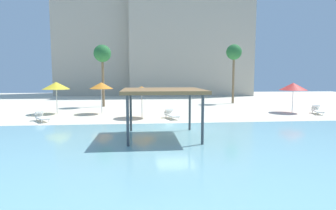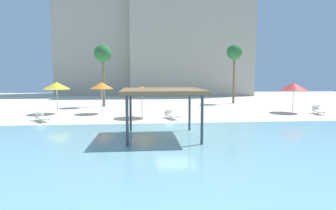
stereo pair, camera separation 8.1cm
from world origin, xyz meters
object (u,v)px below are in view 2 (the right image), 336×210
beach_umbrella_orange_0 (102,86)px  beach_umbrella_orange_1 (142,90)px  lounge_chair_2 (318,110)px  palm_tree_1 (103,55)px  palm_tree_0 (234,54)px  lounge_chair_1 (171,114)px  beach_umbrella_yellow_3 (57,86)px  lounge_chair_0 (42,117)px  beach_umbrella_red_2 (294,86)px  shade_pavilion (162,92)px

beach_umbrella_orange_0 → beach_umbrella_orange_1: bearing=-37.9°
lounge_chair_2 → palm_tree_1: size_ratio=0.29×
palm_tree_0 → lounge_chair_1: bearing=-127.7°
beach_umbrella_orange_0 → beach_umbrella_yellow_3: 4.05m
beach_umbrella_orange_1 → palm_tree_0: 16.23m
beach_umbrella_orange_1 → lounge_chair_1: 3.10m
lounge_chair_0 → palm_tree_1: size_ratio=0.28×
beach_umbrella_orange_0 → beach_umbrella_red_2: beach_umbrella_orange_0 is taller
beach_umbrella_yellow_3 → palm_tree_1: (3.39, 5.52, 3.15)m
beach_umbrella_red_2 → lounge_chair_1: 12.21m
beach_umbrella_orange_0 → beach_umbrella_orange_1: 4.63m
beach_umbrella_orange_1 → palm_tree_1: 10.28m
shade_pavilion → beach_umbrella_orange_0: bearing=114.8°
beach_umbrella_orange_1 → beach_umbrella_yellow_3: size_ratio=0.90×
beach_umbrella_orange_1 → lounge_chair_1: beach_umbrella_orange_1 is taller
beach_umbrella_yellow_3 → beach_umbrella_red_2: bearing=-3.2°
beach_umbrella_yellow_3 → beach_umbrella_orange_1: bearing=-22.4°
beach_umbrella_yellow_3 → palm_tree_0: size_ratio=0.39×
beach_umbrella_orange_0 → beach_umbrella_red_2: bearing=-2.9°
beach_umbrella_orange_0 → palm_tree_0: (14.99, 8.09, 3.58)m
lounge_chair_1 → beach_umbrella_orange_1: bearing=-123.7°
lounge_chair_2 → palm_tree_0: size_ratio=0.27×
lounge_chair_0 → palm_tree_0: (18.89, 12.08, 5.80)m
beach_umbrella_red_2 → lounge_chair_2: (1.71, -1.15, -2.10)m
palm_tree_1 → beach_umbrella_red_2: bearing=-20.2°
beach_umbrella_orange_1 → lounge_chair_0: bearing=-171.3°
beach_umbrella_red_2 → palm_tree_0: palm_tree_0 is taller
lounge_chair_0 → lounge_chair_2: same height
shade_pavilion → lounge_chair_0: size_ratio=2.28×
lounge_chair_0 → palm_tree_1: (3.26, 9.84, 5.36)m
beach_umbrella_red_2 → lounge_chair_0: 21.92m
beach_umbrella_red_2 → palm_tree_0: (-2.71, 8.99, 3.69)m
beach_umbrella_orange_1 → beach_umbrella_red_2: size_ratio=0.93×
shade_pavilion → beach_umbrella_orange_0: 11.43m
lounge_chair_1 → beach_umbrella_red_2: bearing=86.6°
lounge_chair_2 → palm_tree_0: (-4.41, 10.14, 5.80)m
shade_pavilion → beach_umbrella_red_2: beach_umbrella_red_2 is taller
beach_umbrella_orange_0 → palm_tree_0: bearing=28.3°
lounge_chair_0 → beach_umbrella_orange_0: bearing=101.2°
beach_umbrella_orange_1 → lounge_chair_1: (2.33, -0.73, -1.91)m
lounge_chair_0 → palm_tree_0: size_ratio=0.26×
beach_umbrella_orange_1 → palm_tree_0: size_ratio=0.35×
lounge_chair_1 → lounge_chair_2: size_ratio=1.00×
beach_umbrella_orange_0 → beach_umbrella_yellow_3: beach_umbrella_yellow_3 is taller
lounge_chair_0 → lounge_chair_2: size_ratio=0.96×
beach_umbrella_orange_0 → palm_tree_0: palm_tree_0 is taller
lounge_chair_0 → beach_umbrella_yellow_3: bearing=147.3°
lounge_chair_2 → palm_tree_0: bearing=-137.4°
beach_umbrella_orange_0 → palm_tree_1: (-0.64, 5.84, 3.15)m
shade_pavilion → palm_tree_1: palm_tree_1 is taller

